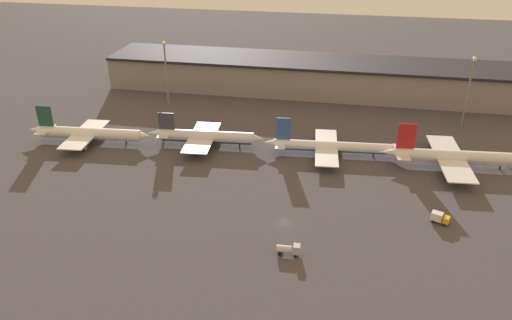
{
  "coord_description": "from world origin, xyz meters",
  "views": [
    {
      "loc": [
        13.87,
        -113.78,
        77.79
      ],
      "look_at": [
        -12.6,
        23.98,
        6.0
      ],
      "focal_mm": 35.0,
      "sensor_mm": 36.0,
      "label": 1
    }
  ],
  "objects_px": {
    "airplane_1": "(205,137)",
    "airplane_3": "(455,157)",
    "airplane_0": "(88,134)",
    "airplane_2": "(331,147)",
    "service_vehicle_0": "(439,218)",
    "service_vehicle_1": "(289,249)"
  },
  "relations": [
    {
      "from": "airplane_1",
      "to": "airplane_3",
      "type": "bearing_deg",
      "value": -4.55
    },
    {
      "from": "airplane_0",
      "to": "airplane_1",
      "type": "height_order",
      "value": "airplane_0"
    },
    {
      "from": "airplane_1",
      "to": "airplane_2",
      "type": "xyz_separation_m",
      "value": [
        44.68,
        1.39,
        -0.54
      ]
    },
    {
      "from": "airplane_0",
      "to": "service_vehicle_0",
      "type": "relative_size",
      "value": 8.81
    },
    {
      "from": "airplane_2",
      "to": "service_vehicle_0",
      "type": "distance_m",
      "value": 48.51
    },
    {
      "from": "airplane_0",
      "to": "airplane_1",
      "type": "relative_size",
      "value": 1.09
    },
    {
      "from": "service_vehicle_0",
      "to": "airplane_3",
      "type": "bearing_deg",
      "value": 96.49
    },
    {
      "from": "airplane_0",
      "to": "service_vehicle_1",
      "type": "bearing_deg",
      "value": -37.17
    },
    {
      "from": "service_vehicle_0",
      "to": "service_vehicle_1",
      "type": "distance_m",
      "value": 44.35
    },
    {
      "from": "airplane_2",
      "to": "service_vehicle_1",
      "type": "height_order",
      "value": "airplane_2"
    },
    {
      "from": "airplane_0",
      "to": "airplane_1",
      "type": "distance_m",
      "value": 43.04
    },
    {
      "from": "airplane_1",
      "to": "airplane_2",
      "type": "bearing_deg",
      "value": -2.63
    },
    {
      "from": "airplane_0",
      "to": "airplane_2",
      "type": "bearing_deg",
      "value": -0.12
    },
    {
      "from": "service_vehicle_0",
      "to": "airplane_2",
      "type": "bearing_deg",
      "value": 152.04
    },
    {
      "from": "airplane_1",
      "to": "service_vehicle_0",
      "type": "bearing_deg",
      "value": -29.15
    },
    {
      "from": "airplane_3",
      "to": "service_vehicle_1",
      "type": "bearing_deg",
      "value": -134.47
    },
    {
      "from": "airplane_0",
      "to": "service_vehicle_0",
      "type": "height_order",
      "value": "airplane_0"
    },
    {
      "from": "airplane_2",
      "to": "airplane_3",
      "type": "height_order",
      "value": "airplane_3"
    },
    {
      "from": "service_vehicle_1",
      "to": "airplane_3",
      "type": "bearing_deg",
      "value": 48.07
    },
    {
      "from": "airplane_1",
      "to": "airplane_2",
      "type": "distance_m",
      "value": 44.71
    },
    {
      "from": "airplane_3",
      "to": "airplane_1",
      "type": "bearing_deg",
      "value": 175.45
    },
    {
      "from": "airplane_1",
      "to": "airplane_0",
      "type": "bearing_deg",
      "value": -177.51
    }
  ]
}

